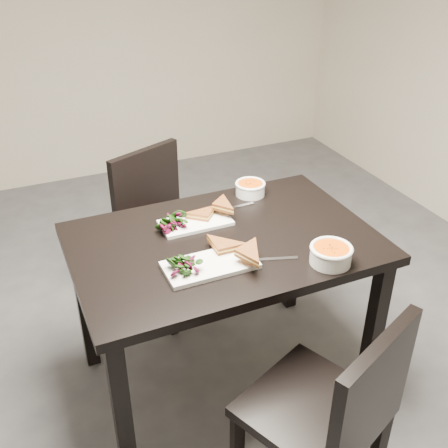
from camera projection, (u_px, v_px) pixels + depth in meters
name	position (u px, v px, depth m)	size (l,w,h in m)	color
ground	(125.00, 416.00, 2.31)	(5.00, 5.00, 0.00)	#47474C
table	(224.00, 260.00, 2.19)	(1.20, 0.80, 0.75)	black
chair_near	(334.00, 410.00, 1.74)	(0.55, 0.55, 0.85)	black
chair_far	(162.00, 221.00, 2.80)	(0.55, 0.55, 0.85)	black
plate_near	(210.00, 265.00, 1.97)	(0.34, 0.17, 0.02)	white
sandwich_near	(225.00, 251.00, 1.99)	(0.17, 0.13, 0.06)	#95491F
salad_near	(184.00, 264.00, 1.92)	(0.11, 0.10, 0.05)	black
soup_bowl_near	(331.00, 254.00, 1.98)	(0.16, 0.16, 0.07)	white
cutlery_near	(274.00, 259.00, 2.02)	(0.18, 0.02, 0.00)	silver
plate_far	(196.00, 223.00, 2.24)	(0.29, 0.15, 0.01)	white
sandwich_far	(211.00, 215.00, 2.23)	(0.15, 0.11, 0.05)	#95491F
salad_far	(173.00, 222.00, 2.19)	(0.09, 0.08, 0.04)	black
soup_bowl_far	(250.00, 188.00, 2.46)	(0.14, 0.14, 0.06)	white
cutlery_far	(235.00, 207.00, 2.37)	(0.18, 0.02, 0.00)	silver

